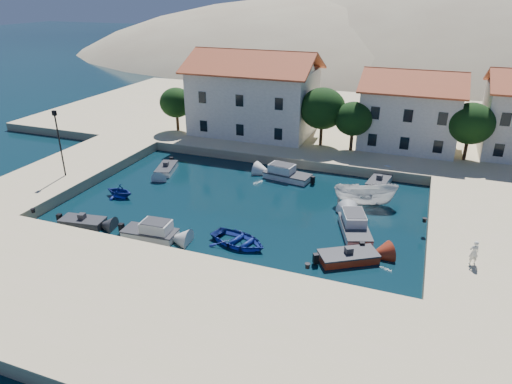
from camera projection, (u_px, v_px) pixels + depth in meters
ground at (190, 263)px, 31.13m from camera, size 400.00×400.00×0.00m
quay_south at (139, 310)px, 25.80m from camera, size 52.00×12.00×1.00m
quay_east at (508, 241)px, 32.87m from camera, size 11.00×20.00×1.00m
quay_west at (69, 171)px, 45.59m from camera, size 8.00×20.00×1.00m
quay_north at (334, 121)px, 62.76m from camera, size 80.00×36.00×1.00m
hills at (446, 134)px, 139.67m from camera, size 254.00×176.00×99.00m
building_left at (254, 91)px, 54.58m from camera, size 14.70×9.45×9.70m
building_mid at (410, 108)px, 49.93m from camera, size 10.50×8.40×8.30m
trees at (336, 113)px, 49.46m from camera, size 37.30×5.30×6.45m
lamppost at (59, 137)px, 41.67m from camera, size 0.35×0.25×6.22m
bollards at (249, 230)px, 33.07m from camera, size 29.36×9.56×0.30m
motorboat_grey_sw at (83, 222)px, 35.98m from camera, size 3.66×2.03×1.25m
cabin_cruiser_south at (150, 232)px, 34.21m from camera, size 4.25×2.05×1.60m
rowboat_south at (239, 244)px, 33.52m from camera, size 5.12×4.20×0.92m
motorboat_red_se at (348, 257)px, 31.35m from camera, size 4.34×3.63×1.25m
cabin_cruiser_east at (355, 227)px, 34.83m from camera, size 3.37×5.07×1.60m
boat_east at (365, 205)px, 39.61m from camera, size 5.77×3.42×2.10m
motorboat_white_ne at (379, 182)px, 43.46m from camera, size 2.26×3.87×1.25m
rowboat_west at (120, 196)px, 41.19m from camera, size 2.80×2.46×1.40m
motorboat_white_west at (166, 169)px, 46.69m from camera, size 2.50×3.89×1.25m
cabin_cruiser_north at (287, 174)px, 44.80m from camera, size 4.84×2.63×1.60m
pedestrian at (474, 253)px, 28.94m from camera, size 0.71×0.59×1.67m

